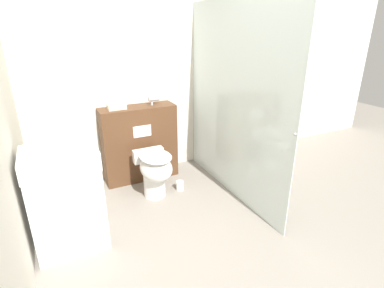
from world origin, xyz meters
name	(u,v)px	position (x,y,z in m)	size (l,w,h in m)	color
ground_plane	(250,260)	(0.00, 0.00, 0.00)	(12.00, 12.00, 0.00)	gray
wall_back	(160,78)	(0.00, 2.11, 1.25)	(8.00, 0.06, 2.50)	silver
partition_panel	(140,143)	(-0.38, 1.89, 0.48)	(0.93, 0.32, 0.96)	#51331E
shower_glass	(233,104)	(0.48, 1.09, 1.08)	(0.04, 1.96, 2.15)	silver
toilet	(155,170)	(-0.38, 1.33, 0.34)	(0.36, 0.55, 0.55)	white
sink_vanity	(67,199)	(-1.34, 0.91, 0.47)	(0.60, 0.48, 1.08)	white
hair_drier	(154,99)	(-0.16, 1.88, 1.04)	(0.16, 0.06, 0.11)	#B7B7BC
folded_towel	(117,107)	(-0.63, 1.88, 0.99)	(0.21, 0.12, 0.07)	beige
spare_toilet_roll	(180,186)	(-0.07, 1.35, 0.06)	(0.09, 0.09, 0.12)	white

